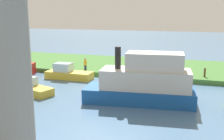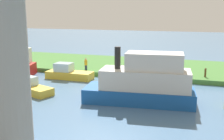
% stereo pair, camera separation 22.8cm
% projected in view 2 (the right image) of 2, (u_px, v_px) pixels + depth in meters
% --- Properties ---
extents(ground_plane, '(160.00, 160.00, 0.00)m').
position_uv_depth(ground_plane, '(121.00, 79.00, 30.41)').
color(ground_plane, '#4C7093').
extents(grassy_bank, '(80.00, 12.00, 0.50)m').
position_uv_depth(grassy_bank, '(135.00, 66.00, 35.93)').
color(grassy_bank, '#427533').
rests_on(grassy_bank, ground).
extents(person_on_bank, '(0.50, 0.50, 1.39)m').
position_uv_depth(person_on_bank, '(86.00, 64.00, 32.56)').
color(person_on_bank, '#2D334C').
rests_on(person_on_bank, grassy_bank).
extents(mooring_post, '(0.20, 0.20, 0.93)m').
position_uv_depth(mooring_post, '(205.00, 73.00, 28.87)').
color(mooring_post, brown).
rests_on(mooring_post, grassy_bank).
extents(motorboat_white, '(9.09, 3.93, 4.50)m').
position_uv_depth(motorboat_white, '(143.00, 83.00, 22.01)').
color(motorboat_white, '#195199').
rests_on(motorboat_white, ground).
extents(houseboat_blue, '(5.17, 1.89, 1.72)m').
position_uv_depth(houseboat_blue, '(68.00, 73.00, 30.32)').
color(houseboat_blue, gold).
rests_on(houseboat_blue, ground).
extents(pontoon_yellow, '(4.63, 2.87, 1.46)m').
position_uv_depth(pontoon_yellow, '(31.00, 87.00, 24.88)').
color(pontoon_yellow, gold).
rests_on(pontoon_yellow, ground).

